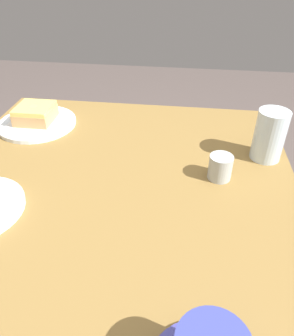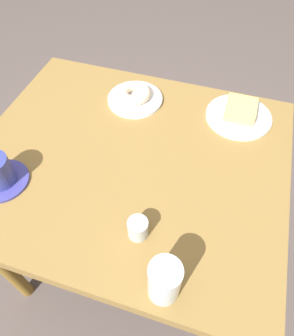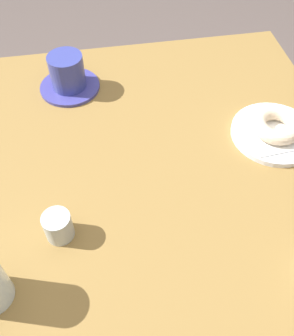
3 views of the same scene
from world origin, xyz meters
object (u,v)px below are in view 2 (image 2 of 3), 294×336
plate_glazed_square (238,116)px  water_glass (164,281)px  plate_sugar_ring (135,99)px  donut_glazed_square (241,109)px  sugar_jar (138,228)px  donut_sugar_ring (135,93)px

plate_glazed_square → water_glass: 0.62m
water_glass → plate_sugar_ring: bearing=-65.6°
plate_sugar_ring → donut_glazed_square: (-0.36, -0.02, 0.03)m
plate_glazed_square → donut_glazed_square: donut_glazed_square is taller
plate_sugar_ring → plate_glazed_square: plate_sugar_ring is taller
water_glass → sugar_jar: 0.15m
plate_glazed_square → donut_glazed_square: 0.03m
donut_sugar_ring → water_glass: (-0.27, 0.59, 0.03)m
plate_glazed_square → sugar_jar: 0.53m
plate_sugar_ring → water_glass: water_glass is taller
donut_sugar_ring → plate_glazed_square: 0.36m
plate_sugar_ring → donut_glazed_square: 0.36m
donut_glazed_square → sugar_jar: (0.18, 0.50, -0.01)m
sugar_jar → donut_sugar_ring: bearing=-70.2°
plate_glazed_square → sugar_jar: bearing=69.7°
donut_sugar_ring → plate_glazed_square: bearing=-176.6°
donut_sugar_ring → sugar_jar: sugar_jar is taller
plate_glazed_square → donut_glazed_square: bearing=0.0°
donut_sugar_ring → water_glass: water_glass is taller
donut_glazed_square → sugar_jar: bearing=69.7°
donut_glazed_square → sugar_jar: donut_glazed_square is taller
plate_sugar_ring → donut_sugar_ring: size_ratio=1.72×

